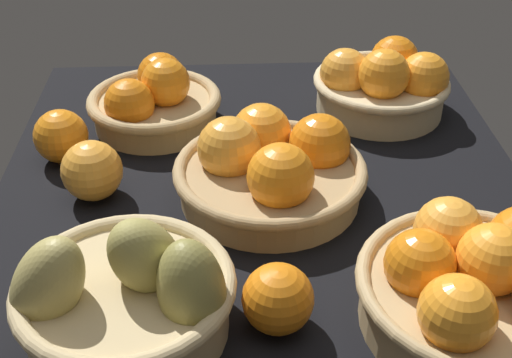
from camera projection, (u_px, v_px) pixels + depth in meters
market_tray at (264, 205)px, 90.83cm from camera, size 84.00×72.00×3.00cm
basket_center at (271, 168)px, 88.26cm from camera, size 25.28×25.28×10.72cm
basket_near_right_pears at (126, 295)px, 67.51cm from camera, size 22.43×24.82×14.68cm
basket_far_left at (383, 84)px, 107.16cm from camera, size 21.50×21.50×11.81cm
basket_far_right at (478, 287)px, 68.62cm from camera, size 24.91×24.91×11.80cm
basket_near_left at (154, 101)px, 104.00cm from camera, size 20.58×20.58×10.87cm
loose_orange_front_gap at (282, 299)px, 68.78cm from camera, size 7.46×7.46×7.46cm
loose_orange_back_gap at (61, 136)px, 95.43cm from camera, size 7.66×7.66×7.66cm
loose_orange_side_gap at (92, 171)px, 87.83cm from camera, size 8.00×8.00×8.00cm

